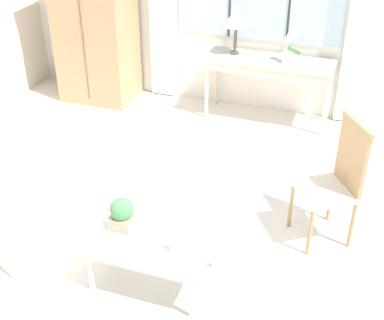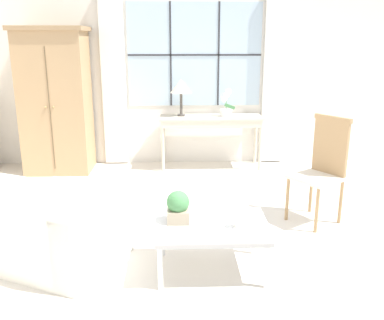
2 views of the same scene
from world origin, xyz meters
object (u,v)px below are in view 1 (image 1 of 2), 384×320
Objects in this scene: potted_orchid at (290,48)px; console_table at (269,66)px; side_chair_wooden at (338,176)px; coffee_table at (153,242)px; table_lamp at (236,18)px; armchair_upholstered at (25,207)px; armoire at (95,21)px; pillar_candle at (175,245)px; potted_plant_small at (122,213)px.

console_table is at bearing 176.72° from potted_orchid.
coffee_table is (-1.23, -1.00, -0.24)m from side_chair_wooden.
table_lamp reaches higher than potted_orchid.
side_chair_wooden reaches higher than armchair_upholstered.
armoire is at bearing -175.88° from table_lamp.
table_lamp is 3.53× the size of pillar_candle.
table_lamp is 2.55m from side_chair_wooden.
potted_orchid is at bearing 1.61° from armoire.
console_table is 0.67m from table_lamp.
armchair_upholstered is at bearing -75.43° from armoire.
coffee_table is (1.96, -2.90, -0.64)m from armoire.
armoire is 7.73× the size of potted_plant_small.
coffee_table is at bearing -140.79° from side_chair_wooden.
console_table reaches higher than coffee_table.
table_lamp is at bearing 4.12° from armoire.
armoire reaches higher than console_table.
console_table is (2.19, 0.08, -0.33)m from armoire.
potted_orchid is at bearing -5.19° from table_lamp.
armchair_upholstered is (-1.04, -2.88, -0.90)m from table_lamp.
side_chair_wooden is 1.61m from coffee_table.
pillar_candle is (2.18, -3.00, -0.53)m from armoire.
potted_plant_small is (-0.27, 0.04, 0.17)m from coffee_table.
armchair_upholstered is 1.49m from pillar_candle.
armchair_upholstered is 7.49× the size of pillar_candle.
table_lamp reaches higher than side_chair_wooden.
table_lamp is at bearing 174.81° from potted_orchid.
coffee_table is at bearing -86.12° from table_lamp.
table_lamp is (-0.43, 0.05, 0.51)m from console_table.
side_chair_wooden is (1.44, -2.02, -0.58)m from table_lamp.
console_table is at bearing 116.91° from side_chair_wooden.
side_chair_wooden is (0.79, -1.96, -0.32)m from potted_orchid.
potted_orchid reaches higher than console_table.
coffee_table is 3.49× the size of potted_plant_small.
console_table is at bearing -6.14° from table_lamp.
potted_orchid is at bearing -3.28° from console_table.
table_lamp is 3.19m from armchair_upholstered.
armchair_upholstered is at bearing 173.32° from coffee_table.
coffee_table is at bearing -6.68° from armchair_upholstered.
console_table is 2.79× the size of table_lamp.
side_chair_wooden is 4.21× the size of potted_plant_small.
table_lamp reaches higher than potted_plant_small.
potted_plant_small is at bearing 164.16° from pillar_candle.
coffee_table is at bearing -98.54° from potted_orchid.
pillar_candle is at bearing -94.32° from potted_orchid.
console_table is 2.98m from potted_plant_small.
table_lamp is at bearing 88.85° from potted_plant_small.
table_lamp is 0.48× the size of side_chair_wooden.
table_lamp is 0.70m from potted_orchid.
table_lamp is 1.32× the size of potted_orchid.
pillar_candle is (-1.02, -1.10, -0.13)m from side_chair_wooden.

